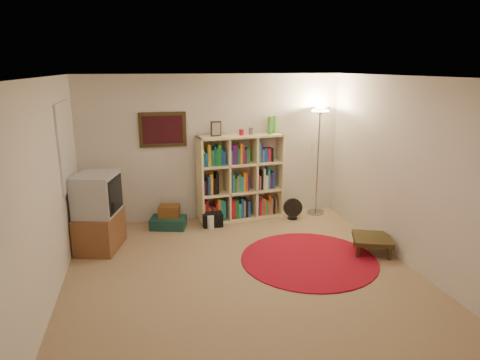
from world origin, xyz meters
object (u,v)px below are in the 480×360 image
Objects in this scene: tv_stand at (99,213)px; side_table at (372,239)px; bookshelf at (239,179)px; floor_fan at (293,209)px; floor_lamp at (320,126)px; suitcase at (168,223)px.

tv_stand is 1.65× the size of side_table.
bookshelf is 1.09m from floor_fan.
tv_stand is (-3.71, -0.77, -1.06)m from floor_lamp.
bookshelf is 1.57× the size of tv_stand.
suitcase is at bearing -173.37° from floor_fan.
side_table is at bearing -14.98° from suitcase.
bookshelf is at bearing 129.72° from side_table.
tv_stand reaches higher than side_table.
bookshelf is 2.76× the size of suitcase.
tv_stand is 3.99m from side_table.
floor_lamp is (1.43, -0.07, 0.89)m from bookshelf.
bookshelf is at bearing 171.00° from floor_fan.
floor_fan is at bearing 112.06° from side_table.
floor_lamp is at bearing -10.02° from bookshelf.
tv_stand reaches higher than floor_fan.
side_table is at bearing -59.84° from floor_fan.
tv_stand is (-3.19, -0.56, 0.36)m from floor_fan.
tv_stand is at bearing -161.95° from floor_fan.
bookshelf reaches higher than suitcase.
tv_stand is at bearing -168.33° from floor_lamp.
tv_stand is (-2.28, -0.84, -0.17)m from bookshelf.
floor_lamp is at bearing 18.54° from suitcase.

